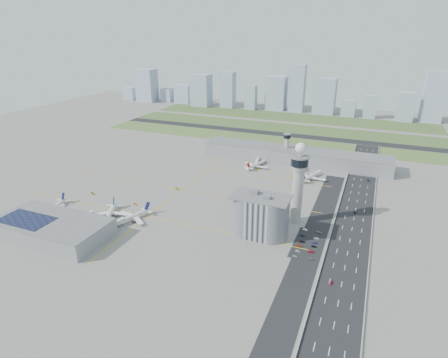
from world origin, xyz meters
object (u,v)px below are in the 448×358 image
at_px(admin_building, 260,216).
at_px(car_lot_9, 315,243).
at_px(car_hw_2, 368,181).
at_px(car_hw_4, 359,161).
at_px(car_lot_1, 298,251).
at_px(tug_3, 176,189).
at_px(car_lot_5, 305,230).
at_px(jet_bridge_near_0, 49,214).
at_px(secondary_tower, 287,145).
at_px(car_hw_1, 355,213).
at_px(car_lot_8, 314,246).
at_px(car_lot_11, 319,232).
at_px(car_lot_4, 303,235).
at_px(car_hw_0, 331,283).
at_px(tug_5, 292,177).
at_px(car_lot_6, 311,259).
at_px(jet_bridge_far_0, 258,160).
at_px(control_tower, 298,180).
at_px(airplane_near_c, 131,215).
at_px(airplane_far_b, 312,174).
at_px(jet_bridge_near_1, 79,221).
at_px(tug_0, 92,193).
at_px(airplane_near_a, 54,205).
at_px(tug_1, 135,204).
at_px(airplane_near_b, 109,211).
at_px(jet_bridge_far_1, 302,166).
at_px(car_lot_2, 299,246).
at_px(jet_bridge_near_2, 110,228).
at_px(car_lot_0, 295,256).
at_px(tug_2, 134,214).
at_px(tug_4, 257,169).
at_px(car_lot_7, 311,252).

xyz_separation_m(admin_building, car_lot_9, (40.37, 2.28, -14.70)).
bearing_deg(car_hw_2, car_hw_4, 97.73).
bearing_deg(car_lot_1, tug_3, 58.55).
bearing_deg(car_lot_5, jet_bridge_near_0, 112.53).
xyz_separation_m(secondary_tower, car_hw_2, (91.67, -30.68, -18.21)).
distance_m(admin_building, car_hw_1, 90.00).
bearing_deg(car_lot_8, car_lot_11, -4.51).
bearing_deg(car_lot_11, car_lot_4, 135.95).
height_order(secondary_tower, car_lot_1, secondary_tower).
distance_m(car_lot_5, car_hw_0, 63.57).
relative_size(tug_5, car_hw_4, 0.79).
xyz_separation_m(car_lot_5, car_lot_6, (11.03, -37.48, -0.08)).
bearing_deg(car_hw_4, jet_bridge_far_0, -155.66).
relative_size(control_tower, airplane_near_c, 1.76).
xyz_separation_m(airplane_far_b, jet_bridge_near_1, (-150.83, -165.28, -2.40)).
height_order(tug_0, car_lot_5, tug_0).
bearing_deg(airplane_near_a, tug_3, 122.68).
xyz_separation_m(airplane_near_a, tug_1, (56.22, 34.37, -4.00)).
relative_size(jet_bridge_near_0, car_lot_8, 3.84).
relative_size(tug_1, car_lot_9, 0.75).
distance_m(admin_building, jet_bridge_near_0, 170.00).
height_order(tug_0, car_lot_4, tug_0).
height_order(airplane_near_b, car_hw_0, airplane_near_b).
height_order(tug_3, car_lot_1, tug_3).
distance_m(jet_bridge_far_1, car_lot_2, 162.63).
height_order(control_tower, car_lot_8, control_tower).
bearing_deg(car_lot_1, car_hw_2, -19.51).
xyz_separation_m(tug_5, car_lot_2, (33.88, -127.89, -0.24)).
height_order(airplane_near_a, tug_1, airplane_near_a).
height_order(control_tower, airplane_near_c, control_tower).
relative_size(tug_5, car_hw_0, 0.78).
height_order(jet_bridge_near_2, car_lot_0, jet_bridge_near_2).
relative_size(car_hw_2, car_hw_4, 1.15).
relative_size(admin_building, airplane_near_c, 1.15).
distance_m(airplane_near_c, car_lot_5, 136.40).
xyz_separation_m(jet_bridge_far_0, tug_5, (46.97, -31.76, -2.00)).
bearing_deg(car_hw_2, control_tower, -118.43).
distance_m(admin_building, tug_0, 165.28).
bearing_deg(car_lot_6, car_hw_4, -7.68).
height_order(jet_bridge_near_2, tug_2, jet_bridge_near_2).
distance_m(admin_building, jet_bridge_far_0, 162.39).
bearing_deg(airplane_near_c, airplane_near_a, -60.38).
xyz_separation_m(admin_building, car_hw_0, (56.87, -39.51, -14.66)).
relative_size(secondary_tower, jet_bridge_near_1, 2.28).
xyz_separation_m(tug_1, tug_3, (17.08, 43.11, 0.11)).
relative_size(airplane_near_a, jet_bridge_near_0, 2.45).
bearing_deg(airplane_near_c, tug_4, -179.95).
xyz_separation_m(tug_1, tug_2, (10.59, -16.28, 0.18)).
xyz_separation_m(car_lot_7, car_hw_0, (16.91, -29.27, -0.01)).
distance_m(tug_4, car_lot_2, 154.37).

